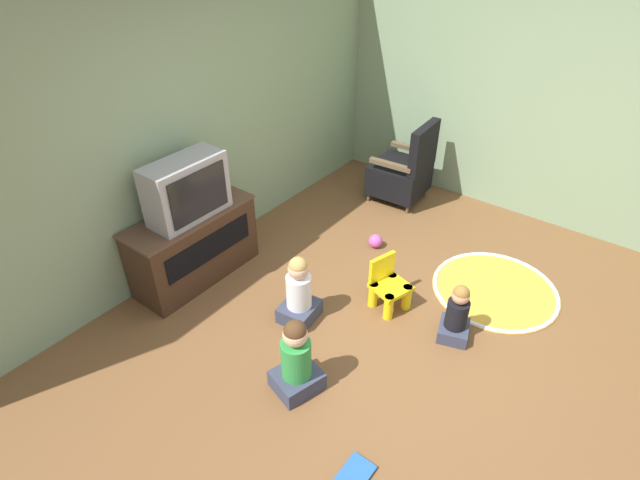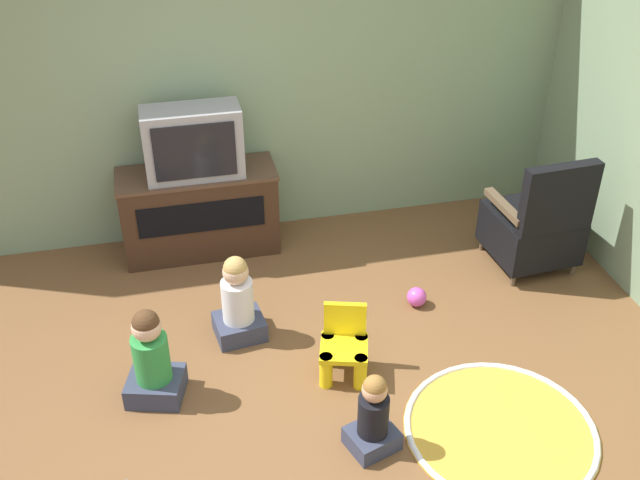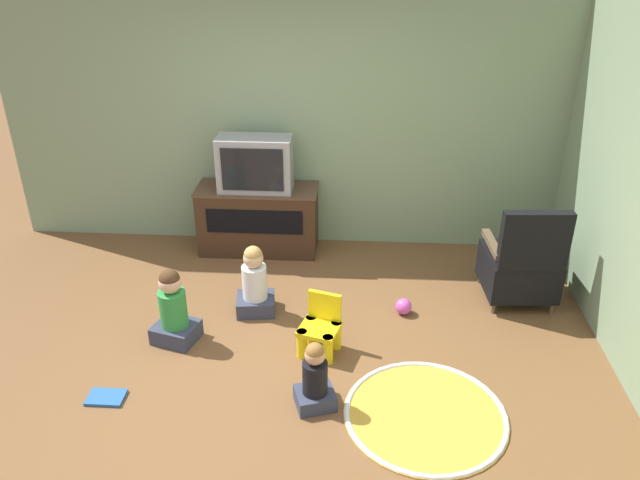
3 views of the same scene
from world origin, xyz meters
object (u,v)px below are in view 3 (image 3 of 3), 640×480
(black_armchair, at_px, (521,265))
(yellow_kid_chair, at_px, (320,330))
(child_watching_right, at_px, (173,310))
(toy_ball, at_px, (404,307))
(child_watching_center, at_px, (255,284))
(tv_cabinet, at_px, (258,218))
(child_watching_left, at_px, (315,379))
(television, at_px, (255,164))
(book, at_px, (106,397))

(black_armchair, height_order, yellow_kid_chair, black_armchair)
(child_watching_right, xyz_separation_m, toy_ball, (1.89, 0.50, -0.21))
(yellow_kid_chair, distance_m, toy_ball, 0.91)
(child_watching_right, bearing_deg, child_watching_center, 53.85)
(tv_cabinet, height_order, child_watching_left, tv_cabinet)
(television, height_order, black_armchair, television)
(child_watching_center, xyz_separation_m, toy_ball, (1.30, 0.04, -0.21))
(child_watching_center, bearing_deg, book, -134.44)
(television, height_order, yellow_kid_chair, television)
(television, relative_size, book, 2.71)
(yellow_kid_chair, xyz_separation_m, book, (-1.52, -0.68, -0.18))
(television, bearing_deg, toy_ball, -36.48)
(child_watching_left, height_order, child_watching_center, child_watching_center)
(yellow_kid_chair, relative_size, child_watching_right, 0.73)
(black_armchair, relative_size, yellow_kid_chair, 2.03)
(yellow_kid_chair, bearing_deg, child_watching_left, -73.10)
(yellow_kid_chair, height_order, book, yellow_kid_chair)
(black_armchair, xyz_separation_m, yellow_kid_chair, (-1.73, -0.86, -0.17))
(yellow_kid_chair, distance_m, child_watching_left, 0.64)
(black_armchair, bearing_deg, child_watching_left, 37.02)
(television, bearing_deg, tv_cabinet, 90.00)
(toy_ball, bearing_deg, child_watching_left, -119.89)
(child_watching_left, bearing_deg, tv_cabinet, 89.74)
(black_armchair, height_order, toy_ball, black_armchair)
(toy_ball, bearing_deg, child_watching_center, -178.07)
(child_watching_center, bearing_deg, black_armchair, 0.87)
(yellow_kid_chair, relative_size, child_watching_center, 0.75)
(tv_cabinet, distance_m, black_armchair, 2.61)
(child_watching_left, relative_size, book, 2.00)
(yellow_kid_chair, xyz_separation_m, child_watching_right, (-1.19, 0.06, 0.09))
(black_armchair, bearing_deg, yellow_kid_chair, 22.51)
(tv_cabinet, xyz_separation_m, child_watching_left, (0.75, -2.31, -0.13))
(yellow_kid_chair, bearing_deg, book, -139.42)
(child_watching_center, xyz_separation_m, child_watching_right, (-0.59, -0.46, 0.01))
(tv_cabinet, relative_size, book, 4.57)
(child_watching_left, bearing_deg, book, 163.23)
(television, height_order, child_watching_right, television)
(book, bearing_deg, child_watching_left, 1.28)
(child_watching_left, bearing_deg, child_watching_right, 131.45)
(child_watching_right, bearing_deg, yellow_kid_chair, 12.78)
(tv_cabinet, height_order, yellow_kid_chair, tv_cabinet)
(child_watching_center, relative_size, toy_ball, 4.49)
(television, relative_size, black_armchair, 0.74)
(child_watching_center, distance_m, child_watching_right, 0.75)
(child_watching_left, height_order, toy_ball, child_watching_left)
(television, xyz_separation_m, child_watching_right, (-0.45, -1.57, -0.68))
(tv_cabinet, distance_m, child_watching_left, 2.43)
(child_watching_center, bearing_deg, toy_ball, -5.31)
(child_watching_left, xyz_separation_m, child_watching_right, (-1.20, 0.70, 0.06))
(toy_ball, distance_m, book, 2.54)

